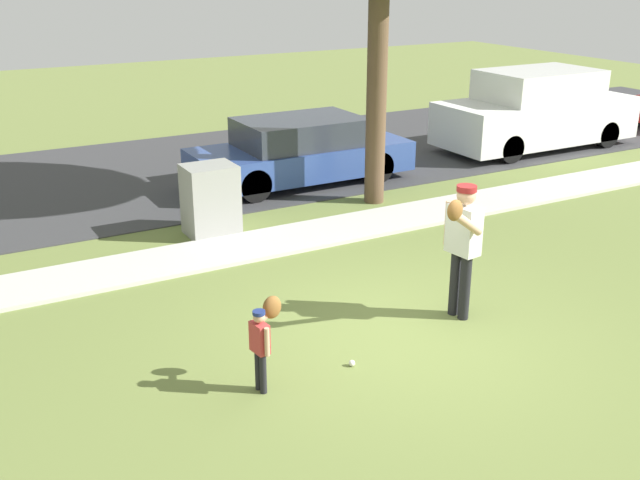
{
  "coord_description": "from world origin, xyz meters",
  "views": [
    {
      "loc": [
        -4.92,
        -6.79,
        4.34
      ],
      "look_at": [
        -0.6,
        1.03,
        1.0
      ],
      "focal_mm": 42.12,
      "sensor_mm": 36.0,
      "label": 1
    }
  ],
  "objects_px": {
    "person_child": "(264,333)",
    "baseball": "(352,363)",
    "utility_cabinet": "(210,200)",
    "parked_wagon_blue": "(300,151)",
    "parked_van_white": "(536,111)",
    "person_adult": "(462,238)"
  },
  "relations": [
    {
      "from": "person_child",
      "to": "utility_cabinet",
      "type": "relative_size",
      "value": 0.84
    },
    {
      "from": "person_adult",
      "to": "parked_van_white",
      "type": "xyz_separation_m",
      "value": [
        7.56,
        6.49,
        -0.2
      ]
    },
    {
      "from": "person_adult",
      "to": "parked_wagon_blue",
      "type": "bearing_deg",
      "value": -107.6
    },
    {
      "from": "utility_cabinet",
      "to": "person_adult",
      "type": "bearing_deg",
      "value": -70.31
    },
    {
      "from": "utility_cabinet",
      "to": "parked_van_white",
      "type": "bearing_deg",
      "value": 12.16
    },
    {
      "from": "utility_cabinet",
      "to": "parked_wagon_blue",
      "type": "bearing_deg",
      "value": 36.44
    },
    {
      "from": "person_adult",
      "to": "parked_van_white",
      "type": "bearing_deg",
      "value": -147.11
    },
    {
      "from": "person_child",
      "to": "baseball",
      "type": "relative_size",
      "value": 13.45
    },
    {
      "from": "parked_van_white",
      "to": "baseball",
      "type": "bearing_deg",
      "value": -143.7
    },
    {
      "from": "baseball",
      "to": "parked_wagon_blue",
      "type": "relative_size",
      "value": 0.02
    },
    {
      "from": "baseball",
      "to": "utility_cabinet",
      "type": "relative_size",
      "value": 0.06
    },
    {
      "from": "person_child",
      "to": "person_adult",
      "type": "bearing_deg",
      "value": -1.11
    },
    {
      "from": "person_child",
      "to": "parked_wagon_blue",
      "type": "relative_size",
      "value": 0.22
    },
    {
      "from": "person_adult",
      "to": "baseball",
      "type": "relative_size",
      "value": 23.83
    },
    {
      "from": "utility_cabinet",
      "to": "person_child",
      "type": "bearing_deg",
      "value": -104.73
    },
    {
      "from": "baseball",
      "to": "parked_wagon_blue",
      "type": "bearing_deg",
      "value": 66.86
    },
    {
      "from": "person_adult",
      "to": "person_child",
      "type": "xyz_separation_m",
      "value": [
        -2.89,
        -0.34,
        -0.44
      ]
    },
    {
      "from": "baseball",
      "to": "parked_van_white",
      "type": "height_order",
      "value": "parked_van_white"
    },
    {
      "from": "baseball",
      "to": "utility_cabinet",
      "type": "distance_m",
      "value": 4.96
    },
    {
      "from": "person_child",
      "to": "utility_cabinet",
      "type": "bearing_deg",
      "value": 67.51
    },
    {
      "from": "person_child",
      "to": "utility_cabinet",
      "type": "xyz_separation_m",
      "value": [
        1.27,
        4.85,
        -0.06
      ]
    },
    {
      "from": "parked_van_white",
      "to": "person_child",
      "type": "bearing_deg",
      "value": -146.84
    }
  ]
}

